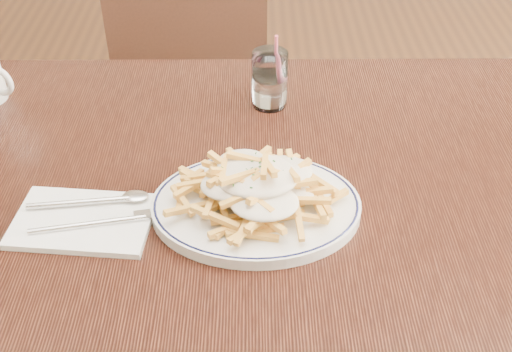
{
  "coord_description": "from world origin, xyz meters",
  "views": [
    {
      "loc": [
        0.0,
        -0.81,
        1.4
      ],
      "look_at": [
        0.01,
        -0.08,
        0.82
      ],
      "focal_mm": 45.0,
      "sensor_mm": 36.0,
      "label": 1
    }
  ],
  "objects_px": {
    "chair_far": "(188,83)",
    "water_glass": "(270,82)",
    "loaded_fries": "(256,182)",
    "table": "(252,215)",
    "fries_plate": "(256,206)"
  },
  "relations": [
    {
      "from": "chair_far",
      "to": "water_glass",
      "type": "distance_m",
      "value": 0.65
    },
    {
      "from": "chair_far",
      "to": "loaded_fries",
      "type": "distance_m",
      "value": 0.91
    },
    {
      "from": "table",
      "to": "chair_far",
      "type": "bearing_deg",
      "value": 103.24
    },
    {
      "from": "fries_plate",
      "to": "water_glass",
      "type": "xyz_separation_m",
      "value": [
        0.03,
        0.31,
        0.04
      ]
    },
    {
      "from": "table",
      "to": "water_glass",
      "type": "distance_m",
      "value": 0.26
    },
    {
      "from": "table",
      "to": "loaded_fries",
      "type": "distance_m",
      "value": 0.16
    },
    {
      "from": "table",
      "to": "water_glass",
      "type": "height_order",
      "value": "water_glass"
    },
    {
      "from": "table",
      "to": "loaded_fries",
      "type": "relative_size",
      "value": 4.98
    },
    {
      "from": "table",
      "to": "chair_far",
      "type": "distance_m",
      "value": 0.79
    },
    {
      "from": "water_glass",
      "to": "loaded_fries",
      "type": "bearing_deg",
      "value": -95.11
    },
    {
      "from": "chair_far",
      "to": "fries_plate",
      "type": "distance_m",
      "value": 0.9
    },
    {
      "from": "loaded_fries",
      "to": "chair_far",
      "type": "bearing_deg",
      "value": 102.46
    },
    {
      "from": "fries_plate",
      "to": "loaded_fries",
      "type": "xyz_separation_m",
      "value": [
        -0.0,
        0.0,
        0.05
      ]
    },
    {
      "from": "chair_far",
      "to": "table",
      "type": "bearing_deg",
      "value": -76.76
    },
    {
      "from": "loaded_fries",
      "to": "water_glass",
      "type": "distance_m",
      "value": 0.31
    }
  ]
}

